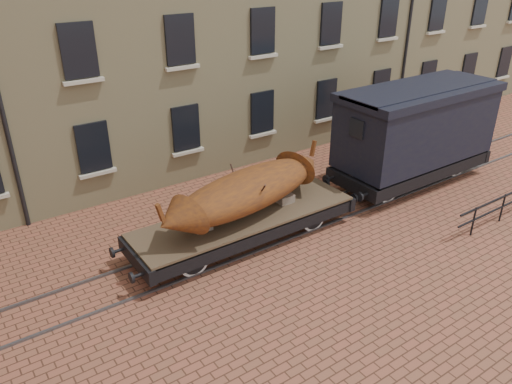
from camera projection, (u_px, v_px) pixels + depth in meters
ground at (321, 214)px, 17.24m from camera, size 90.00×90.00×0.00m
rail_track at (321, 213)px, 17.22m from camera, size 30.00×1.52×0.06m
flatcar_wagon at (245, 220)px, 15.30m from camera, size 8.01×2.17×1.21m
iron_boat at (247, 190)px, 14.91m from camera, size 6.44×2.82×1.55m
goods_van at (417, 124)px, 18.50m from camera, size 7.30×2.66×3.78m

